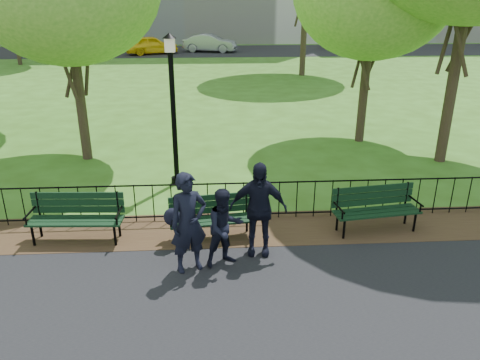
{
  "coord_description": "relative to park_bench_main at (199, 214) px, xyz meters",
  "views": [
    {
      "loc": [
        -0.08,
        -7.49,
        4.77
      ],
      "look_at": [
        0.49,
        1.5,
        1.16
      ],
      "focal_mm": 35.0,
      "sensor_mm": 36.0,
      "label": 1
    }
  ],
  "objects": [
    {
      "name": "iron_fence",
      "position": [
        0.37,
        0.89,
        -0.09
      ],
      "size": [
        24.06,
        0.06,
        1.0
      ],
      "color": "black",
      "rests_on": "ground"
    },
    {
      "name": "ground",
      "position": [
        0.37,
        -1.11,
        -0.59
      ],
      "size": [
        120.0,
        120.0,
        0.0
      ],
      "primitive_type": "plane",
      "color": "#365C18"
    },
    {
      "name": "person_mid",
      "position": [
        0.49,
        -0.97,
        0.18
      ],
      "size": [
        0.83,
        0.65,
        1.51
      ],
      "primitive_type": "imported",
      "rotation": [
        0.0,
        0.0,
        0.41
      ],
      "color": "black",
      "rests_on": "asphalt_path"
    },
    {
      "name": "park_bench_left_a",
      "position": [
        -2.5,
        0.19,
        0.03
      ],
      "size": [
        1.92,
        0.69,
        1.07
      ],
      "rotation": [
        0.0,
        0.0,
        -0.06
      ],
      "color": "black",
      "rests_on": "ground"
    },
    {
      "name": "taxi",
      "position": [
        -4.53,
        31.86,
        0.16
      ],
      "size": [
        4.69,
        3.25,
        1.48
      ],
      "primitive_type": "imported",
      "rotation": [
        0.0,
        0.0,
        1.95
      ],
      "color": "yellow",
      "rests_on": "far_street"
    },
    {
      "name": "lamppost",
      "position": [
        -0.67,
        3.14,
        1.53
      ],
      "size": [
        0.35,
        0.35,
        3.89
      ],
      "color": "black",
      "rests_on": "ground"
    },
    {
      "name": "person_right",
      "position": [
        1.14,
        -0.59,
        0.36
      ],
      "size": [
        1.15,
        0.59,
        1.88
      ],
      "primitive_type": "imported",
      "rotation": [
        0.0,
        0.0,
        -0.13
      ],
      "color": "black",
      "rests_on": "asphalt_path"
    },
    {
      "name": "park_bench_right_a",
      "position": [
        3.73,
        0.23,
        0.01
      ],
      "size": [
        1.9,
        0.81,
        1.05
      ],
      "rotation": [
        0.0,
        0.0,
        0.13
      ],
      "color": "black",
      "rests_on": "ground"
    },
    {
      "name": "dirt_strip",
      "position": [
        0.37,
        0.39,
        -0.58
      ],
      "size": [
        60.0,
        1.6,
        0.01
      ],
      "primitive_type": "cube",
      "color": "#372216",
      "rests_on": "ground"
    },
    {
      "name": "far_street",
      "position": [
        0.37,
        33.89,
        -0.58
      ],
      "size": [
        70.0,
        9.0,
        0.01
      ],
      "primitive_type": "cube",
      "color": "black",
      "rests_on": "ground"
    },
    {
      "name": "sedan_dark",
      "position": [
        13.91,
        34.36,
        0.22
      ],
      "size": [
        5.59,
        2.41,
        1.6
      ],
      "primitive_type": "imported",
      "rotation": [
        0.0,
        0.0,
        1.54
      ],
      "color": "black",
      "rests_on": "far_street"
    },
    {
      "name": "park_bench_main",
      "position": [
        0.0,
        0.0,
        0.0
      ],
      "size": [
        1.88,
        0.76,
        0.99
      ],
      "rotation": [
        0.0,
        0.0,
        0.13
      ],
      "color": "black",
      "rests_on": "ground"
    },
    {
      "name": "sedan_silver",
      "position": [
        0.33,
        33.08,
        0.17
      ],
      "size": [
        4.78,
        2.65,
        1.49
      ],
      "primitive_type": "imported",
      "rotation": [
        0.0,
        0.0,
        1.32
      ],
      "color": "#95989C",
      "rests_on": "far_street"
    },
    {
      "name": "person_left",
      "position": [
        -0.16,
        -1.11,
        0.37
      ],
      "size": [
        0.81,
        0.68,
        1.89
      ],
      "primitive_type": "imported",
      "rotation": [
        0.0,
        0.0,
        0.4
      ],
      "color": "black",
      "rests_on": "asphalt_path"
    }
  ]
}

